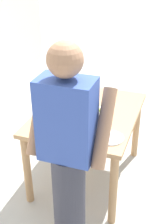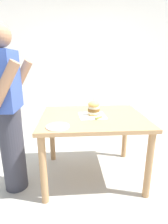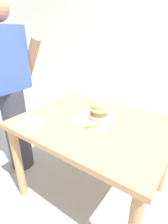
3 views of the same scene
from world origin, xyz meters
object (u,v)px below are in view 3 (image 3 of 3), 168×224
Objects in this scene: patio_table at (94,133)px; side_plate_with_forks at (31,123)px; diner_across_table at (10,91)px; parked_car_near_curb at (7,48)px; sandwich at (99,110)px; pickle_spear at (92,126)px.

side_plate_with_forks is at bearing 130.96° from patio_table.
parked_car_near_curb is (4.31, 6.92, -0.16)m from diner_across_table.
patio_table is 0.20m from sandwich.
side_plate_with_forks is (-0.32, 0.37, 0.12)m from patio_table.
parked_car_near_curb reaches higher than pickle_spear.
patio_table is 5.25× the size of side_plate_with_forks.
pickle_spear is at bearing -87.30° from diner_across_table.
pickle_spear reaches higher than patio_table.
pickle_spear is at bearing -62.76° from side_plate_with_forks.
sandwich is (0.04, -0.01, 0.20)m from patio_table.
patio_table is at bearing 24.96° from pickle_spear.
patio_table is 0.27× the size of parked_car_near_curb.
pickle_spear is (-0.14, -0.04, -0.07)m from sandwich.
patio_table is at bearing -80.27° from diner_across_table.
patio_table is 12.76× the size of pickle_spear.
pickle_spear is at bearing -166.36° from sandwich.
patio_table is at bearing -118.15° from parked_car_near_curb.
side_plate_with_forks is 0.13× the size of diner_across_table.
patio_table is 0.91m from diner_across_table.
diner_across_table is (-0.19, 0.88, 0.04)m from sandwich.
diner_across_table reaches higher than patio_table.
diner_across_table reaches higher than sandwich.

